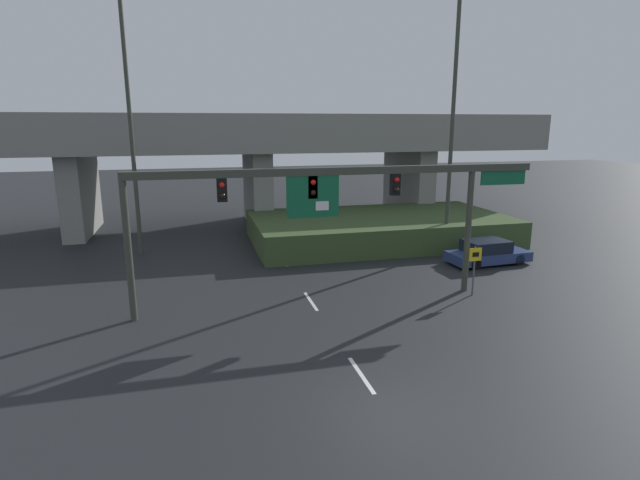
{
  "coord_description": "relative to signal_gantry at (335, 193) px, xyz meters",
  "views": [
    {
      "loc": [
        -4.83,
        -11.45,
        7.75
      ],
      "look_at": [
        0.0,
        7.38,
        3.19
      ],
      "focal_mm": 28.0,
      "sensor_mm": 36.0,
      "label": 1
    }
  ],
  "objects": [
    {
      "name": "highway_light_pole_far",
      "position": [
        9.27,
        7.21,
        3.86
      ],
      "size": [
        0.7,
        0.36,
        16.72
      ],
      "color": "#383D33",
      "rests_on": "ground"
    },
    {
      "name": "signal_gantry",
      "position": [
        0.0,
        0.0,
        0.0
      ],
      "size": [
        17.82,
        0.44,
        5.96
      ],
      "color": "#383D33",
      "rests_on": "ground"
    },
    {
      "name": "speed_limit_sign",
      "position": [
        6.44,
        -0.69,
        -3.38
      ],
      "size": [
        0.6,
        0.11,
        2.3
      ],
      "color": "#4C4C4C",
      "rests_on": "ground"
    },
    {
      "name": "highway_light_pole_near",
      "position": [
        -9.06,
        10.96,
        3.67
      ],
      "size": [
        0.7,
        0.36,
        16.34
      ],
      "color": "#383D33",
      "rests_on": "ground"
    },
    {
      "name": "ground_plane",
      "position": [
        -0.99,
        -8.66,
        -4.88
      ],
      "size": [
        160.0,
        160.0,
        0.0
      ],
      "primitive_type": "plane",
      "color": "black"
    },
    {
      "name": "parked_sedan_near_right",
      "position": [
        10.09,
        3.88,
        -4.24
      ],
      "size": [
        4.72,
        2.2,
        1.36
      ],
      "rotation": [
        0.0,
        0.0,
        0.07
      ],
      "color": "navy",
      "rests_on": "ground"
    },
    {
      "name": "lane_markings",
      "position": [
        -0.99,
        3.8,
        -4.87
      ],
      "size": [
        0.14,
        36.86,
        0.01
      ],
      "color": "silver",
      "rests_on": "ground"
    },
    {
      "name": "grass_embankment",
      "position": [
        6.19,
        10.68,
        -4.02
      ],
      "size": [
        16.8,
        9.18,
        1.71
      ],
      "color": "#384C28",
      "rests_on": "ground"
    },
    {
      "name": "overpass_bridge",
      "position": [
        -0.99,
        18.2,
        1.02
      ],
      "size": [
        44.36,
        9.24,
        8.39
      ],
      "color": "gray",
      "rests_on": "ground"
    }
  ]
}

